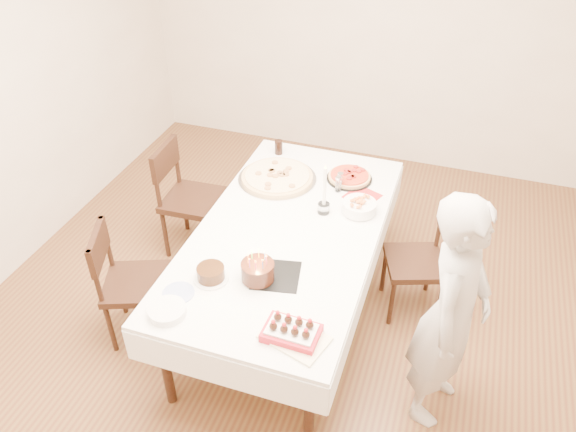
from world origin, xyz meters
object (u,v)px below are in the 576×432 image
(chair_left_dessert, at_px, (136,284))
(pizza_pepperoni, at_px, (349,177))
(pizza_white, at_px, (277,177))
(pasta_bowl, at_px, (359,207))
(dining_table, at_px, (288,273))
(chair_left_savory, at_px, (193,200))
(taper_candle, at_px, (325,189))
(strawberry_box, at_px, (292,332))
(birthday_cake, at_px, (257,267))
(layer_cake, at_px, (211,273))
(person, at_px, (452,315))
(chair_right_savory, at_px, (415,263))
(cola_glass, at_px, (279,147))

(chair_left_dessert, bearing_deg, pizza_pepperoni, -154.63)
(pizza_white, bearing_deg, chair_left_dessert, -121.38)
(pizza_white, xyz_separation_m, pasta_bowl, (0.66, -0.20, 0.02))
(dining_table, relative_size, chair_left_savory, 2.31)
(pizza_white, xyz_separation_m, taper_candle, (0.43, -0.28, 0.17))
(strawberry_box, bearing_deg, dining_table, 109.80)
(taper_candle, bearing_deg, pizza_white, 146.67)
(chair_left_dessert, xyz_separation_m, birthday_cake, (0.87, -0.02, 0.41))
(layer_cake, relative_size, strawberry_box, 0.71)
(chair_left_savory, xyz_separation_m, birthday_cake, (0.93, -0.96, 0.39))
(chair_left_dessert, distance_m, pizza_white, 1.24)
(dining_table, distance_m, pizza_white, 0.72)
(person, height_order, birthday_cake, person)
(pizza_pepperoni, distance_m, layer_cake, 1.39)
(chair_right_savory, bearing_deg, chair_left_dessert, -174.17)
(pizza_white, distance_m, taper_candle, 0.54)
(dining_table, height_order, chair_left_dessert, chair_left_dessert)
(chair_left_dessert, relative_size, cola_glass, 7.67)
(pasta_bowl, distance_m, cola_glass, 0.95)
(layer_cake, xyz_separation_m, strawberry_box, (0.58, -0.26, -0.01))
(cola_glass, xyz_separation_m, layer_cake, (0.10, -1.48, -0.01))
(chair_left_savory, height_order, pizza_white, chair_left_savory)
(pizza_pepperoni, relative_size, strawberry_box, 1.15)
(pizza_white, relative_size, birthday_cake, 2.99)
(person, relative_size, pasta_bowl, 6.69)
(pizza_white, relative_size, taper_candle, 1.53)
(chair_left_savory, height_order, person, person)
(chair_left_dessert, bearing_deg, person, 160.07)
(person, bearing_deg, cola_glass, 60.22)
(chair_left_dessert, bearing_deg, chair_left_savory, -108.12)
(strawberry_box, bearing_deg, layer_cake, 155.54)
(chair_right_savory, xyz_separation_m, chair_left_dessert, (-1.70, -0.81, 0.02))
(dining_table, xyz_separation_m, layer_cake, (-0.28, -0.58, 0.42))
(chair_left_dessert, height_order, taper_candle, taper_candle)
(taper_candle, bearing_deg, pasta_bowl, 19.31)
(pizza_pepperoni, distance_m, cola_glass, 0.64)
(pizza_white, xyz_separation_m, pizza_pepperoni, (0.50, 0.17, 0.00))
(chair_right_savory, height_order, chair_left_dessert, chair_left_dessert)
(person, height_order, taper_candle, person)
(chair_left_dessert, bearing_deg, layer_cake, 149.53)
(pizza_pepperoni, bearing_deg, cola_glass, 163.19)
(person, relative_size, birthday_cake, 7.93)
(chair_left_dessert, relative_size, birthday_cake, 4.54)
(layer_cake, xyz_separation_m, birthday_cake, (0.26, 0.08, 0.06))
(chair_left_savory, distance_m, pizza_white, 0.75)
(chair_left_dessert, bearing_deg, birthday_cake, 157.59)
(pizza_pepperoni, relative_size, cola_glass, 2.93)
(chair_left_savory, relative_size, birthday_cake, 4.82)
(pizza_white, distance_m, strawberry_box, 1.50)
(pasta_bowl, distance_m, layer_cake, 1.13)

